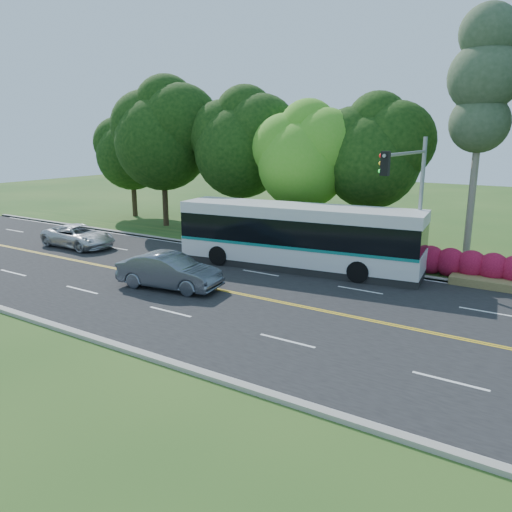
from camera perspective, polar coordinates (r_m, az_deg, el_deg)
The scene contains 12 objects.
ground at distance 23.17m, azimuth -3.04°, elevation -4.14°, with size 120.00×120.00×0.00m, color #224918.
road at distance 23.17m, azimuth -3.04°, elevation -4.12°, with size 60.00×14.00×0.02m, color black.
curb_north at distance 29.04m, azimuth 5.19°, elevation -0.33°, with size 60.00×0.30×0.15m, color #9B978C.
curb_south at distance 18.20m, azimuth -16.43°, elevation -9.59°, with size 60.00×0.30×0.15m, color #9B978C.
grass_verge at distance 30.65m, azimuth 6.78°, elevation 0.33°, with size 60.00×4.00×0.10m, color #224918.
lane_markings at distance 23.22m, azimuth -3.23°, elevation -4.05°, with size 57.60×13.82×0.00m.
tree_row at distance 35.03m, azimuth 1.62°, elevation 13.11°, with size 44.70×9.10×13.84m.
bougainvillea_hedge at distance 27.42m, azimuth 19.64°, elevation -0.55°, with size 9.50×2.25×1.50m.
traffic_signal at distance 24.29m, azimuth 17.28°, elevation 7.37°, with size 0.42×6.10×7.00m.
transit_bus at distance 26.91m, azimuth 4.77°, elevation 2.13°, with size 13.33×4.40×3.43m.
sedan at distance 23.81m, azimuth -9.87°, elevation -1.72°, with size 1.74×5.00×1.65m, color #535A65.
suv at distance 34.06m, azimuth -19.63°, elevation 2.16°, with size 2.39×5.18×1.44m, color silver.
Camera 1 is at (12.89, -17.90, 7.11)m, focal length 35.00 mm.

